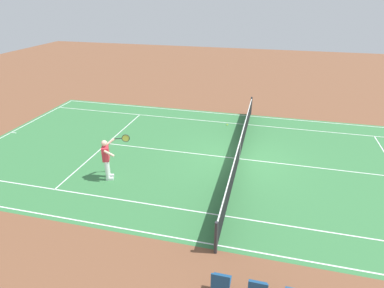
% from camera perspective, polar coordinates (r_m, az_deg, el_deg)
% --- Properties ---
extents(ground_plane, '(60.00, 60.00, 0.00)m').
position_cam_1_polar(ground_plane, '(14.35, 8.35, -2.60)').
color(ground_plane, brown).
extents(court_slab, '(24.20, 11.40, 0.00)m').
position_cam_1_polar(court_slab, '(14.35, 8.35, -2.60)').
color(court_slab, '#387A42').
rests_on(court_slab, ground_plane).
extents(court_line_markings, '(23.85, 11.05, 0.01)m').
position_cam_1_polar(court_line_markings, '(14.35, 8.35, -2.59)').
color(court_line_markings, white).
rests_on(court_line_markings, ground_plane).
extents(tennis_net, '(0.10, 11.70, 1.08)m').
position_cam_1_polar(tennis_net, '(14.13, 8.47, -0.84)').
color(tennis_net, '#2D2D33').
rests_on(tennis_net, ground_plane).
extents(tennis_player_near, '(0.93, 0.93, 1.70)m').
position_cam_1_polar(tennis_player_near, '(12.77, -14.83, -2.29)').
color(tennis_player_near, white).
rests_on(tennis_player_near, ground_plane).
extents(tennis_ball, '(0.07, 0.07, 0.07)m').
position_cam_1_polar(tennis_ball, '(17.82, 6.24, 3.42)').
color(tennis_ball, '#CCE01E').
rests_on(tennis_ball, ground_plane).
extents(spectator_chair_2, '(0.44, 0.44, 0.88)m').
position_cam_1_polar(spectator_chair_2, '(8.25, 5.13, -23.25)').
color(spectator_chair_2, '#38383D').
rests_on(spectator_chair_2, ground_plane).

